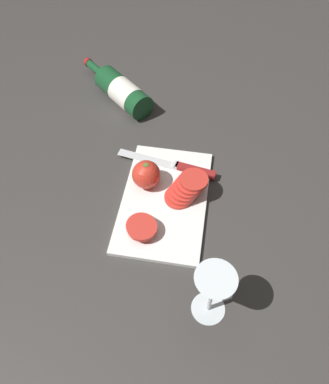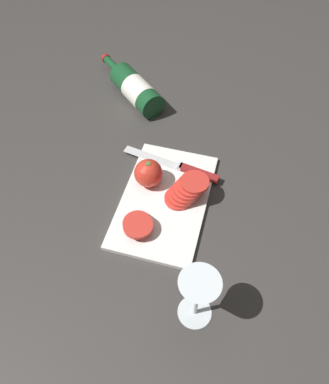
# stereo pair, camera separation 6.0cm
# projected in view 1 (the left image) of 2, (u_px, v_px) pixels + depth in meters

# --- Properties ---
(ground_plane) EXTENTS (3.00, 3.00, 0.00)m
(ground_plane) POSITION_uv_depth(u_px,v_px,m) (155.00, 200.00, 1.01)
(ground_plane) COLOR #383533
(cutting_board) EXTENTS (0.36, 0.22, 0.01)m
(cutting_board) POSITION_uv_depth(u_px,v_px,m) (164.00, 200.00, 1.01)
(cutting_board) COLOR white
(cutting_board) RESTS_ON ground_plane
(wine_bottle) EXTENTS (0.26, 0.28, 0.09)m
(wine_bottle) POSITION_uv_depth(u_px,v_px,m) (122.00, 91.00, 1.22)
(wine_bottle) COLOR #194C28
(wine_bottle) RESTS_ON ground_plane
(wine_glass) EXTENTS (0.08, 0.08, 0.16)m
(wine_glass) POSITION_uv_depth(u_px,v_px,m) (213.00, 288.00, 0.74)
(wine_glass) COLOR silver
(wine_glass) RESTS_ON ground_plane
(whole_tomato) EXTENTS (0.08, 0.08, 0.08)m
(whole_tomato) POSITION_uv_depth(u_px,v_px,m) (146.00, 175.00, 1.00)
(whole_tomato) COLOR red
(whole_tomato) RESTS_ON cutting_board
(knife) EXTENTS (0.07, 0.29, 0.01)m
(knife) POSITION_uv_depth(u_px,v_px,m) (184.00, 168.00, 1.06)
(knife) COLOR silver
(knife) RESTS_ON cutting_board
(tomato_slice_stack_near) EXTENTS (0.09, 0.08, 0.03)m
(tomato_slice_stack_near) POSITION_uv_depth(u_px,v_px,m) (141.00, 227.00, 0.93)
(tomato_slice_stack_near) COLOR red
(tomato_slice_stack_near) RESTS_ON cutting_board
(tomato_slice_stack_far) EXTENTS (0.10, 0.11, 0.06)m
(tomato_slice_stack_far) POSITION_uv_depth(u_px,v_px,m) (186.00, 189.00, 0.98)
(tomato_slice_stack_far) COLOR red
(tomato_slice_stack_far) RESTS_ON cutting_board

